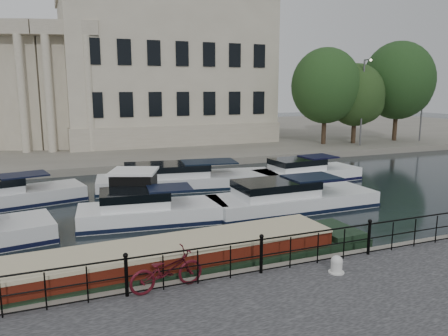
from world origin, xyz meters
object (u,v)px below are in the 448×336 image
at_px(bicycle, 167,270).
at_px(harbour_hut, 135,193).
at_px(mooring_bollard, 337,265).
at_px(narrowboat, 130,275).

xyz_separation_m(bicycle, harbour_hut, (0.92, 9.82, -0.16)).
bearing_deg(harbour_hut, bicycle, -73.45).
height_order(bicycle, mooring_bollard, bicycle).
distance_m(bicycle, harbour_hut, 9.87).
relative_size(bicycle, harbour_hut, 0.58).
xyz_separation_m(narrowboat, harbour_hut, (1.66, 8.12, 0.59)).
bearing_deg(bicycle, harbour_hut, -12.90).
distance_m(bicycle, narrowboat, 2.00).
bearing_deg(bicycle, narrowboat, 16.01).
xyz_separation_m(bicycle, mooring_bollard, (5.02, -0.83, -0.30)).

